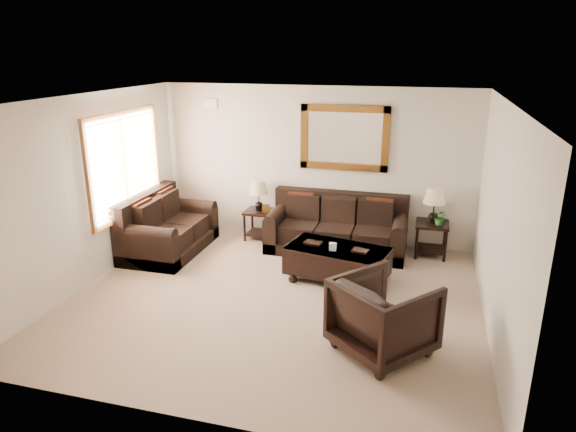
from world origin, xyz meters
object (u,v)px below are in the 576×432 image
(sofa, at_px, (337,231))
(end_table_left, at_px, (259,201))
(loveseat, at_px, (166,230))
(armchair, at_px, (384,313))
(end_table_right, at_px, (433,212))
(coffee_table, at_px, (337,260))

(sofa, relative_size, end_table_left, 2.16)
(loveseat, xyz_separation_m, end_table_left, (1.34, 0.98, 0.33))
(loveseat, bearing_deg, end_table_left, -53.63)
(loveseat, xyz_separation_m, armchair, (3.82, -2.12, 0.12))
(end_table_left, bearing_deg, loveseat, -143.63)
(armchair, bearing_deg, end_table_left, -11.31)
(loveseat, height_order, armchair, loveseat)
(end_table_right, xyz_separation_m, coffee_table, (-1.33, -1.33, -0.44))
(loveseat, relative_size, coffee_table, 1.10)
(coffee_table, relative_size, armchair, 1.65)
(sofa, relative_size, coffee_table, 1.44)
(end_table_right, height_order, coffee_table, end_table_right)
(loveseat, distance_m, coffee_table, 3.02)
(loveseat, relative_size, armchair, 1.81)
(end_table_left, relative_size, armchair, 1.10)
(loveseat, bearing_deg, armchair, -118.97)
(sofa, relative_size, loveseat, 1.31)
(end_table_right, bearing_deg, armchair, -99.24)
(coffee_table, bearing_deg, loveseat, -175.05)
(loveseat, distance_m, end_table_left, 1.69)
(end_table_right, bearing_deg, sofa, -174.38)
(end_table_left, xyz_separation_m, armchair, (2.49, -3.10, -0.21))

